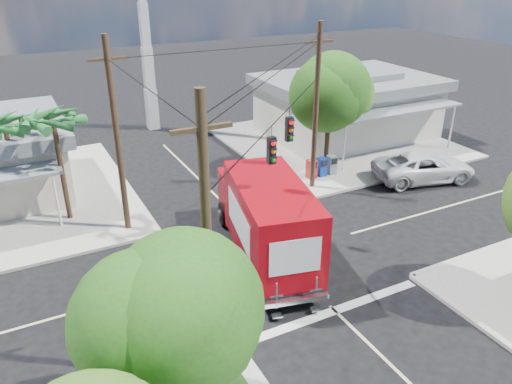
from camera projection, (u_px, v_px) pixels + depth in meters
ground at (277, 255)px, 21.76m from camera, size 120.00×120.00×0.00m
sidewalk_ne at (335, 142)px, 35.01m from camera, size 14.12×14.12×0.14m
road_markings at (295, 272)px, 20.57m from camera, size 32.00×32.00×0.01m
building_ne at (347, 104)px, 35.61m from camera, size 11.80×10.20×4.50m
radio_tower at (147, 53)px, 35.67m from camera, size 0.80×0.80×17.00m
tree_sw_front at (173, 329)px, 10.95m from camera, size 3.88×3.78×6.03m
tree_ne_front at (331, 95)px, 28.18m from camera, size 4.21×4.14×6.66m
tree_ne_back at (344, 91)px, 31.28m from camera, size 3.77×3.66×5.82m
palm_nw_front at (53, 122)px, 22.54m from camera, size 3.01×3.08×5.59m
palm_nw_back at (5, 127)px, 23.07m from camera, size 3.01×3.08×5.19m
utility_poles at (226, 149)px, 20.41m from camera, size 12.00×10.68×9.00m
vending_boxes at (322, 167)px, 29.16m from camera, size 1.90×0.50×1.10m
delivery_truck at (266, 218)px, 20.90m from camera, size 4.37×8.87×3.69m
parked_car at (424, 167)px, 28.84m from camera, size 6.35×4.06×1.63m
pedestrian at (230, 382)px, 14.03m from camera, size 0.65×0.68×1.57m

